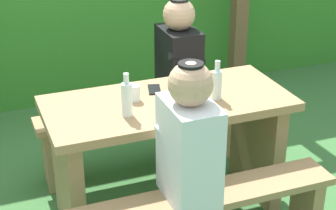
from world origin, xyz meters
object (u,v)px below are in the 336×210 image
(bench_far, at_px, (140,126))
(bottle_right, at_px, (217,84))
(person_black_coat, at_px, (179,56))
(person_white_shirt, at_px, (189,139))
(drinking_glass, at_px, (134,93))
(bottle_left, at_px, (127,98))
(picnic_table, at_px, (168,137))
(cell_phone, at_px, (154,89))

(bench_far, height_order, bottle_right, bottle_right)
(person_black_coat, bearing_deg, bench_far, 179.33)
(person_white_shirt, height_order, drinking_glass, person_white_shirt)
(bench_far, relative_size, person_black_coat, 1.95)
(drinking_glass, distance_m, bottle_right, 0.47)
(bottle_left, bearing_deg, person_white_shirt, -67.26)
(bottle_left, relative_size, bottle_right, 1.05)
(person_white_shirt, relative_size, drinking_glass, 8.00)
(person_black_coat, relative_size, drinking_glass, 8.00)
(drinking_glass, bearing_deg, person_black_coat, 45.86)
(person_black_coat, distance_m, bottle_right, 0.63)
(picnic_table, distance_m, bottle_left, 0.46)
(drinking_glass, bearing_deg, picnic_table, -17.71)
(bottle_left, distance_m, cell_phone, 0.38)
(bottle_right, bearing_deg, picnic_table, 161.24)
(picnic_table, relative_size, person_white_shirt, 1.95)
(bottle_left, height_order, cell_phone, bottle_left)
(drinking_glass, distance_m, bottle_left, 0.20)
(person_white_shirt, relative_size, bottle_left, 2.99)
(bench_far, bearing_deg, picnic_table, -90.00)
(picnic_table, xyz_separation_m, person_black_coat, (0.28, 0.54, 0.28))
(bench_far, height_order, cell_phone, cell_phone)
(bench_far, xyz_separation_m, drinking_glass, (-0.18, -0.48, 0.47))
(bench_far, xyz_separation_m, bottle_right, (0.26, -0.63, 0.52))
(picnic_table, relative_size, drinking_glass, 15.56)
(drinking_glass, xyz_separation_m, bottle_left, (-0.09, -0.17, 0.05))
(bottle_right, xyz_separation_m, cell_phone, (-0.29, 0.24, -0.09))
(drinking_glass, distance_m, cell_phone, 0.18)
(person_white_shirt, distance_m, drinking_glass, 0.60)
(picnic_table, height_order, drinking_glass, drinking_glass)
(person_white_shirt, relative_size, bottle_right, 3.16)
(cell_phone, bearing_deg, bench_far, 101.29)
(person_white_shirt, xyz_separation_m, bottle_right, (0.36, 0.45, 0.05))
(person_black_coat, distance_m, bottle_left, 0.86)
(bench_far, bearing_deg, person_white_shirt, -95.25)
(person_white_shirt, bearing_deg, bottle_right, 51.41)
(person_white_shirt, height_order, person_black_coat, same)
(drinking_glass, bearing_deg, bottle_left, -118.58)
(person_white_shirt, bearing_deg, bench_far, 84.75)
(person_black_coat, height_order, bottle_left, person_black_coat)
(person_black_coat, bearing_deg, person_white_shirt, -109.60)
(bench_far, height_order, drinking_glass, drinking_glass)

